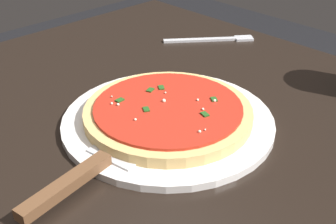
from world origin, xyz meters
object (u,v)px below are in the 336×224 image
serving_plate (168,121)px  fork (214,39)px  pizza_server (92,168)px  pizza (168,112)px

serving_plate → fork: 0.34m
serving_plate → pizza_server: 0.15m
serving_plate → pizza: pizza is taller
pizza → pizza_server: pizza is taller
serving_plate → fork: (0.29, 0.17, -0.00)m
pizza → pizza_server: size_ratio=1.07×
pizza_server → fork: size_ratio=1.43×
serving_plate → pizza_server: (-0.15, -0.03, 0.01)m
serving_plate → fork: serving_plate is taller
pizza_server → fork: 0.49m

